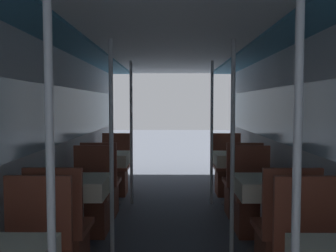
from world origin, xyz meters
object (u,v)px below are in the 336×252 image
(support_pole_right_0, at_px, (296,194))
(support_pole_right_1, at_px, (233,148))
(dining_table_left_1, at_px, (78,191))
(chair_right_near_1, at_px, (284,247))
(support_pole_right_2, at_px, (212,133))
(chair_right_far_1, at_px, (253,208))
(dining_table_left_2, at_px, (109,162))
(chair_left_near_1, at_px, (61,246))
(support_pole_left_2, at_px, (131,133))
(dining_table_right_2, at_px, (234,162))
(chair_right_near_2, at_px, (242,193))
(support_pole_left_0, at_px, (51,194))
(chair_right_far_2, at_px, (228,176))
(chair_left_near_2, at_px, (102,193))
(support_pole_left_1, at_px, (111,148))
(chair_left_far_2, at_px, (115,176))
(dining_table_right_1, at_px, (267,192))
(chair_left_far_1, at_px, (91,207))

(support_pole_right_0, height_order, support_pole_right_1, same)
(dining_table_left_1, relative_size, chair_right_near_1, 0.77)
(support_pole_right_1, xyz_separation_m, support_pole_right_2, (0.00, 1.83, 0.00))
(chair_right_far_1, bearing_deg, dining_table_left_2, -34.32)
(chair_left_near_1, relative_size, support_pole_left_2, 0.47)
(chair_left_near_1, xyz_separation_m, support_pole_right_0, (1.51, -1.26, 0.75))
(chair_right_far_1, bearing_deg, dining_table_right_2, -90.00)
(support_pole_left_2, distance_m, chair_right_near_2, 1.78)
(dining_table_left_2, bearing_deg, chair_right_near_1, -52.61)
(dining_table_left_1, bearing_deg, support_pole_left_0, -79.66)
(chair_right_far_2, bearing_deg, dining_table_right_2, 90.00)
(support_pole_right_0, relative_size, chair_right_near_1, 2.13)
(support_pole_right_1, bearing_deg, chair_left_near_1, -159.07)
(chair_right_far_2, bearing_deg, chair_left_near_2, 32.04)
(support_pole_left_1, distance_m, chair_left_far_2, 2.54)
(support_pole_left_1, height_order, support_pole_right_2, same)
(dining_table_left_1, height_order, chair_left_near_1, chair_left_near_1)
(chair_left_near_1, height_order, support_pole_right_2, support_pole_right_2)
(support_pole_left_0, distance_m, chair_right_far_2, 4.56)
(support_pole_right_1, bearing_deg, support_pole_left_2, 122.59)
(support_pole_right_1, bearing_deg, chair_left_far_2, 122.02)
(chair_left_far_2, bearing_deg, support_pole_right_1, 122.02)
(support_pole_left_1, distance_m, support_pole_right_0, 2.17)
(support_pole_right_1, bearing_deg, chair_right_far_2, 82.10)
(support_pole_left_0, bearing_deg, chair_left_far_2, 94.51)
(support_pole_left_0, height_order, chair_left_near_2, support_pole_left_0)
(dining_table_left_1, bearing_deg, dining_table_left_2, 90.00)
(chair_right_near_1, bearing_deg, dining_table_right_1, 90.00)
(dining_table_left_2, height_order, chair_left_near_2, chair_left_near_2)
(support_pole_right_0, bearing_deg, dining_table_right_1, 79.66)
(chair_right_near_2, bearing_deg, dining_table_right_2, 90.00)
(dining_table_left_1, xyz_separation_m, support_pole_right_1, (1.51, 0.00, 0.43))
(chair_right_near_2, bearing_deg, support_pole_left_1, -140.16)
(chair_left_near_2, relative_size, chair_right_far_2, 1.00)
(support_pole_right_1, bearing_deg, support_pole_left_1, 180.00)
(dining_table_left_2, relative_size, support_pole_right_0, 0.36)
(chair_left_near_1, height_order, chair_right_near_2, same)
(chair_left_near_1, bearing_deg, chair_right_far_1, 32.04)
(dining_table_right_1, bearing_deg, dining_table_left_1, 180.00)
(chair_left_near_2, bearing_deg, support_pole_right_2, 20.93)
(chair_right_far_1, bearing_deg, dining_table_left_1, 17.37)
(dining_table_left_2, xyz_separation_m, dining_table_right_2, (1.84, 0.00, 0.00))
(chair_left_far_1, distance_m, dining_table_left_2, 1.30)
(support_pole_right_2, bearing_deg, chair_left_far_2, 159.07)
(support_pole_left_1, relative_size, support_pole_right_2, 1.00)
(support_pole_left_1, xyz_separation_m, chair_right_far_2, (1.51, 2.41, -0.75))
(chair_left_near_1, distance_m, chair_right_near_2, 2.60)
(dining_table_left_1, bearing_deg, support_pole_left_1, 0.00)
(chair_left_near_2, xyz_separation_m, chair_right_far_1, (1.84, -0.68, 0.00))
(chair_left_far_2, xyz_separation_m, support_pole_left_2, (0.33, -0.58, 0.75))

